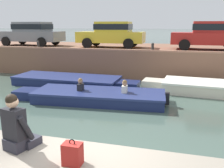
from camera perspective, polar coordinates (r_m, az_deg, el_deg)
ground_plane at (r=9.03m, az=4.89°, el=-5.57°), size 400.00×400.00×0.00m
far_quay_wall at (r=16.19m, az=9.87°, el=5.57°), size 60.00×6.00×1.58m
far_wall_coping at (r=13.25m, az=8.77°, el=7.53°), size 60.00×0.24×0.08m
boat_moored_west_navy at (r=12.54m, az=-9.23°, el=0.72°), size 6.26×1.95×0.44m
boat_moored_central_cream at (r=11.67m, az=22.73°, el=-0.92°), size 6.01×2.13×0.51m
motorboat_passing at (r=9.75m, az=-4.22°, el=-2.76°), size 6.16×2.13×0.92m
car_leftmost_grey at (r=17.81m, az=-17.91°, el=11.10°), size 4.32×1.98×1.54m
car_left_inner_yellow at (r=15.51m, az=-0.00°, el=11.49°), size 4.06×1.95×1.54m
car_centre_red at (r=15.03m, az=21.35°, el=10.54°), size 3.97×2.03×1.54m
mooring_bollard_west at (r=15.58m, az=-16.51°, el=8.73°), size 0.15×0.15×0.45m
mooring_bollard_mid at (r=13.35m, az=9.27°, el=8.42°), size 0.15×0.15×0.45m
person_seated_left at (r=4.48m, az=-20.91°, el=-9.31°), size 0.58×0.60×0.97m
bottle_drink at (r=4.69m, az=-19.18°, el=-11.86°), size 0.06×0.06×0.20m
backpack_on_ledge at (r=3.89m, az=-8.94°, el=-15.51°), size 0.28×0.24×0.41m
snack_bag at (r=4.77m, az=-21.21°, el=-12.14°), size 0.18×0.12×0.10m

